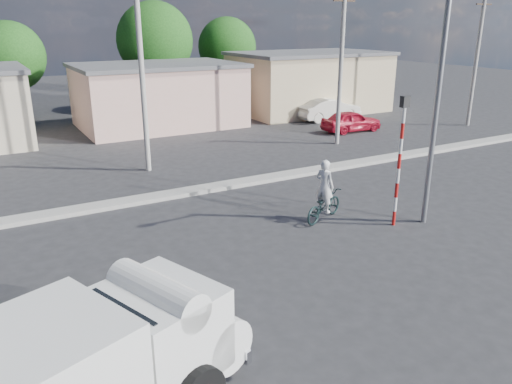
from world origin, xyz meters
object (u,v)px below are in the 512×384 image
cyclist (324,194)px  truck (77,376)px  car_red (351,121)px  streetlight (437,76)px  car_cream (328,109)px  bicycle (324,205)px  traffic_pole (400,151)px

cyclist → truck: bearing=101.2°
car_red → streetlight: streetlight is taller
streetlight → car_red: bearing=59.4°
car_cream → car_red: bearing=163.9°
bicycle → car_red: car_red is taller
cyclist → car_cream: (11.57, 15.00, -0.17)m
traffic_pole → truck: bearing=-158.0°
bicycle → truck: bearing=101.2°
traffic_pole → streetlight: size_ratio=0.48×
bicycle → car_cream: (11.57, 15.00, 0.23)m
cyclist → traffic_pole: size_ratio=0.43×
cyclist → bicycle: bearing=-0.0°
bicycle → traffic_pole: 3.15m
traffic_pole → streetlight: streetlight is taller
traffic_pole → cyclist: bearing=138.7°
cyclist → streetlight: streetlight is taller
car_red → traffic_pole: traffic_pole is taller
truck → streetlight: bearing=-1.4°
cyclist → traffic_pole: (1.79, -1.57, 1.66)m
traffic_pole → car_cream: bearing=59.4°
cyclist → traffic_pole: traffic_pole is taller
bicycle → streetlight: streetlight is taller
car_red → car_cream: bearing=-13.8°
car_cream → streetlight: bearing=152.6°
traffic_pole → streetlight: (0.94, -0.30, 2.37)m
car_red → traffic_pole: bearing=148.4°
truck → bicycle: (9.27, 6.05, -0.82)m
truck → car_red: bearing=20.5°
traffic_pole → streetlight: 2.56m
car_red → streetlight: size_ratio=0.43×
bicycle → cyclist: size_ratio=1.08×
car_cream → bicycle: bearing=142.7°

